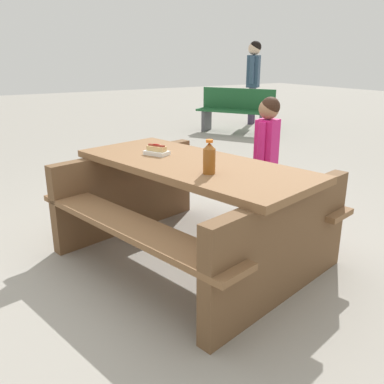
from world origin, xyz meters
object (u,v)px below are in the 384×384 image
(picnic_table, at_px, (192,202))
(bystander_adult, at_px, (254,72))
(park_bench_near, at_px, (236,110))
(soda_bottle, at_px, (209,158))
(child_in_coat, at_px, (267,145))
(hotdog_tray, at_px, (157,151))

(picnic_table, xyz_separation_m, bystander_adult, (4.77, -4.52, 0.68))
(park_bench_near, bearing_deg, soda_bottle, 140.67)
(child_in_coat, relative_size, park_bench_near, 0.76)
(picnic_table, relative_size, soda_bottle, 9.48)
(picnic_table, relative_size, hotdog_tray, 9.86)
(park_bench_near, bearing_deg, child_in_coat, 145.64)
(hotdog_tray, height_order, bystander_adult, bystander_adult)
(soda_bottle, height_order, hotdog_tray, soda_bottle)
(hotdog_tray, bearing_deg, soda_bottle, -175.81)
(child_in_coat, bearing_deg, soda_bottle, 119.23)
(child_in_coat, relative_size, bystander_adult, 0.65)
(picnic_table, height_order, soda_bottle, soda_bottle)
(soda_bottle, relative_size, bystander_adult, 0.12)
(soda_bottle, bearing_deg, park_bench_near, -39.33)
(park_bench_near, height_order, bystander_adult, bystander_adult)
(picnic_table, xyz_separation_m, park_bench_near, (4.09, -3.54, 0.00))
(soda_bottle, relative_size, hotdog_tray, 1.04)
(picnic_table, height_order, bystander_adult, bystander_adult)
(hotdog_tray, distance_m, bystander_adult, 6.43)
(soda_bottle, bearing_deg, hotdog_tray, 4.19)
(picnic_table, xyz_separation_m, child_in_coat, (0.23, -0.90, 0.28))
(hotdog_tray, bearing_deg, park_bench_near, -44.15)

